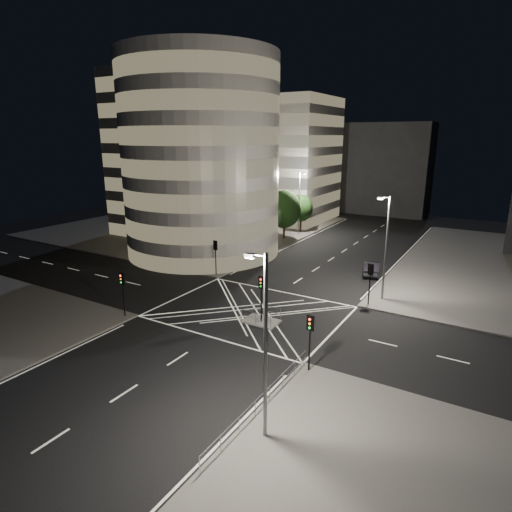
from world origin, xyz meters
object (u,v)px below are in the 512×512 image
Objects in this scene: street_lamp_left_far at (299,202)px; sedan at (372,268)px; central_island at (261,321)px; street_lamp_right_far at (386,245)px; traffic_signal_island at (261,290)px; street_lamp_left_near at (236,220)px; traffic_signal_nr at (310,333)px; traffic_signal_nl at (122,286)px; traffic_signal_fr at (370,277)px; traffic_signal_fl at (216,251)px; street_lamp_right_near at (264,342)px.

street_lamp_left_far reaches higher than sedan.
street_lamp_right_far is (7.44, 10.50, 5.47)m from central_island.
street_lamp_left_far is 28.23m from street_lamp_right_far.
traffic_signal_island is 13.13m from street_lamp_right_far.
traffic_signal_island is 0.40× the size of street_lamp_left_near.
traffic_signal_nr is 1.00× the size of traffic_signal_island.
central_island is 12.36m from traffic_signal_nl.
traffic_signal_fr is at bearing 50.67° from central_island.
traffic_signal_fr is at bearing 90.00° from traffic_signal_nr.
street_lamp_right_far is at bearing 97.78° from sedan.
traffic_signal_island is at bearing -49.73° from street_lamp_left_near.
street_lamp_right_near reaches higher than traffic_signal_fl.
traffic_signal_nl is 0.40× the size of street_lamp_right_far.
street_lamp_left_far reaches higher than traffic_signal_nl.
street_lamp_left_near reaches higher than traffic_signal_nr.
street_lamp_right_near is at bearing -90.00° from street_lamp_right_far.
traffic_signal_nr is at bearing -63.64° from street_lamp_left_far.
traffic_signal_fl is 1.00× the size of traffic_signal_nl.
traffic_signal_fr is 10.19m from sedan.
traffic_signal_island is at bearing -125.30° from street_lamp_right_far.
street_lamp_left_near is (-0.64, 18.80, 2.63)m from traffic_signal_nl.
traffic_signal_island is at bearing -129.33° from traffic_signal_fr.
traffic_signal_fl and traffic_signal_island have the same top height.
street_lamp_right_far is at bearing 54.70° from central_island.
central_island is 13.98m from street_lamp_right_far.
traffic_signal_nr is at bearing 0.00° from traffic_signal_nl.
traffic_signal_fr is 29.63m from street_lamp_left_far.
street_lamp_right_far reaches higher than traffic_signal_nr.
sedan is at bearing 96.21° from traffic_signal_nr.
traffic_signal_fr is 0.40× the size of street_lamp_right_near.
traffic_signal_fr is 3.48m from street_lamp_right_far.
traffic_signal_fr and traffic_signal_nr have the same top height.
traffic_signal_nr is 8.62m from traffic_signal_island.
traffic_signal_island is 14.78m from street_lamp_right_near.
street_lamp_left_far reaches higher than central_island.
sedan is at bearing -40.81° from street_lamp_left_far.
street_lamp_left_near is at bearing 91.94° from traffic_signal_nl.
street_lamp_right_near is (0.64, -20.80, 2.63)m from traffic_signal_fr.
traffic_signal_fl and traffic_signal_fr have the same top height.
street_lamp_right_near is at bearing -66.79° from street_lamp_left_far.
street_lamp_left_near is at bearing 125.97° from street_lamp_right_near.
street_lamp_left_near is 18.00m from street_lamp_left_far.
sedan is at bearing 57.03° from traffic_signal_nl.
central_island is at bearing 61.33° from sedan.
traffic_signal_fr is at bearing -51.83° from street_lamp_left_far.
street_lamp_right_near reaches higher than central_island.
traffic_signal_nl is at bearing 41.75° from sedan.
traffic_signal_island is (-6.80, 5.30, 0.00)m from traffic_signal_nr.
street_lamp_right_far is at bearing -9.03° from street_lamp_left_near.
street_lamp_left_far reaches higher than traffic_signal_nr.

